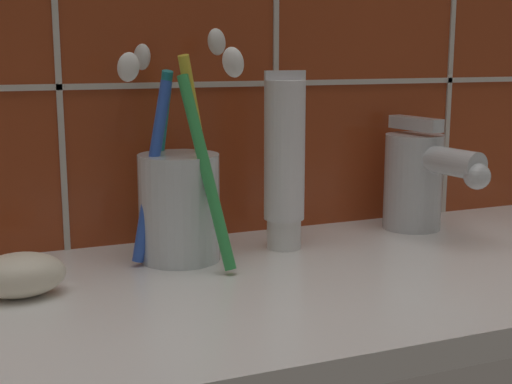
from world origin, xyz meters
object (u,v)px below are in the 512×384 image
at_px(toothbrush_cup, 179,196).
at_px(toothpaste_tube, 281,162).
at_px(soap_bar, 20,275).
at_px(sink_faucet, 419,177).

bearing_deg(toothbrush_cup, toothpaste_tube, -0.27).
bearing_deg(toothbrush_cup, soap_bar, -160.12).
height_order(toothpaste_tube, soap_bar, toothpaste_tube).
relative_size(toothbrush_cup, soap_bar, 3.02).
distance_m(sink_faucet, soap_bar, 0.37).
height_order(toothbrush_cup, soap_bar, toothbrush_cup).
bearing_deg(sink_faucet, toothbrush_cup, -95.42).
relative_size(toothbrush_cup, toothpaste_tube, 1.24).
distance_m(toothbrush_cup, sink_faucet, 0.24).
relative_size(sink_faucet, soap_bar, 1.94).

